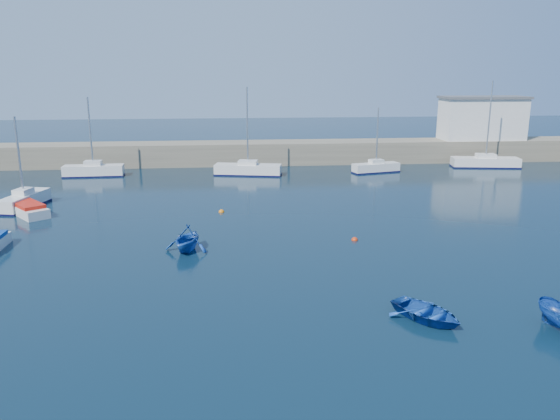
{
  "coord_description": "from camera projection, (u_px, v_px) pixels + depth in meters",
  "views": [
    {
      "loc": [
        -1.51,
        -19.57,
        11.09
      ],
      "look_at": [
        1.99,
        16.98,
        1.6
      ],
      "focal_mm": 35.0,
      "sensor_mm": 36.0,
      "label": 1
    }
  ],
  "objects": [
    {
      "name": "ground",
      "position": [
        271.0,
        356.0,
        21.78
      ],
      "size": [
        220.0,
        220.0,
        0.0
      ],
      "primitive_type": "plane",
      "color": "black",
      "rests_on": "ground"
    },
    {
      "name": "buoy_3",
      "position": [
        221.0,
        212.0,
        43.66
      ],
      "size": [
        0.46,
        0.46,
        0.46
      ],
      "primitive_type": "sphere",
      "color": "orange",
      "rests_on": "ground"
    },
    {
      "name": "sailboat_8",
      "position": [
        485.0,
        162.0,
        63.63
      ],
      "size": [
        7.84,
        3.25,
        9.87
      ],
      "rotation": [
        0.0,
        0.0,
        1.42
      ],
      "color": "silver",
      "rests_on": "ground"
    },
    {
      "name": "sailboat_5",
      "position": [
        94.0,
        170.0,
        58.19
      ],
      "size": [
        6.26,
        1.95,
        8.33
      ],
      "rotation": [
        0.0,
        0.0,
        1.61
      ],
      "color": "silver",
      "rests_on": "ground"
    },
    {
      "name": "sailboat_7",
      "position": [
        376.0,
        167.0,
        60.37
      ],
      "size": [
        5.49,
        2.72,
        7.1
      ],
      "rotation": [
        0.0,
        0.0,
        1.82
      ],
      "color": "silver",
      "rests_on": "ground"
    },
    {
      "name": "harbor_office",
      "position": [
        482.0,
        119.0,
        67.61
      ],
      "size": [
        10.0,
        4.0,
        5.0
      ],
      "primitive_type": "cube",
      "color": "silver",
      "rests_on": "back_wall"
    },
    {
      "name": "dinghy_left",
      "position": [
        187.0,
        238.0,
        34.13
      ],
      "size": [
        3.51,
        3.8,
        1.66
      ],
      "primitive_type": "imported",
      "rotation": [
        0.0,
        0.0,
        -0.29
      ],
      "color": "#1746A0",
      "rests_on": "ground"
    },
    {
      "name": "dinghy_center",
      "position": [
        427.0,
        313.0,
        24.8
      ],
      "size": [
        4.0,
        4.29,
        0.72
      ],
      "primitive_type": "imported",
      "rotation": [
        0.0,
        0.0,
        0.58
      ],
      "color": "#1746A0",
      "rests_on": "ground"
    },
    {
      "name": "motorboat_2",
      "position": [
        28.0,
        209.0,
        42.8
      ],
      "size": [
        4.32,
        4.8,
        0.99
      ],
      "rotation": [
        0.0,
        0.0,
        0.68
      ],
      "color": "silver",
      "rests_on": "ground"
    },
    {
      "name": "sailboat_3",
      "position": [
        24.0,
        200.0,
        44.95
      ],
      "size": [
        2.77,
        5.73,
        7.48
      ],
      "rotation": [
        0.0,
        0.0,
        -0.23
      ],
      "color": "silver",
      "rests_on": "ground"
    },
    {
      "name": "back_wall",
      "position": [
        241.0,
        153.0,
        65.79
      ],
      "size": [
        96.0,
        4.5,
        2.6
      ],
      "primitive_type": "cube",
      "color": "#726A57",
      "rests_on": "ground"
    },
    {
      "name": "sailboat_6",
      "position": [
        248.0,
        169.0,
        58.95
      ],
      "size": [
        7.38,
        3.42,
        9.33
      ],
      "rotation": [
        0.0,
        0.0,
        1.36
      ],
      "color": "silver",
      "rests_on": "ground"
    },
    {
      "name": "buoy_1",
      "position": [
        355.0,
        240.0,
        36.49
      ],
      "size": [
        0.44,
        0.44,
        0.44
      ],
      "primitive_type": "sphere",
      "color": "#B22E0D",
      "rests_on": "ground"
    }
  ]
}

